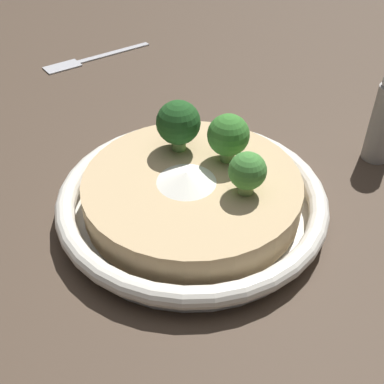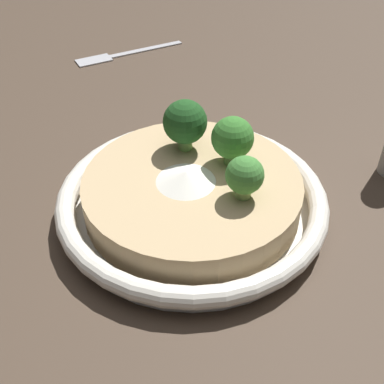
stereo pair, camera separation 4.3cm
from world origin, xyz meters
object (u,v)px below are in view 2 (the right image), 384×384
Objects in this scene: risotto_bowl at (192,197)px; fork_utensil at (119,54)px; broccoli_back at (245,176)px; broccoli_left at (235,140)px; broccoli_front_left at (185,123)px.

risotto_bowl is 1.45× the size of fork_utensil.
fork_utensil is at bearing -102.06° from broccoli_back.
risotto_bowl is 0.06m from broccoli_back.
broccoli_front_left is at bearing -64.80° from broccoli_left.
broccoli_left is 0.05m from broccoli_front_left.
broccoli_front_left reaches higher than risotto_bowl.
broccoli_front_left is (-0.02, -0.04, 0.05)m from risotto_bowl.
risotto_bowl is 6.35× the size of broccoli_back.
broccoli_left is at bearing 115.20° from broccoli_front_left.
broccoli_back is 0.41m from fork_utensil.
fork_utensil is (-0.08, -0.31, -0.07)m from broccoli_front_left.
broccoli_front_left is at bearing -89.73° from broccoli_back.
risotto_bowl is 4.94× the size of broccoli_front_left.
risotto_bowl reaches higher than fork_utensil.
broccoli_left is 0.36m from fork_utensil.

